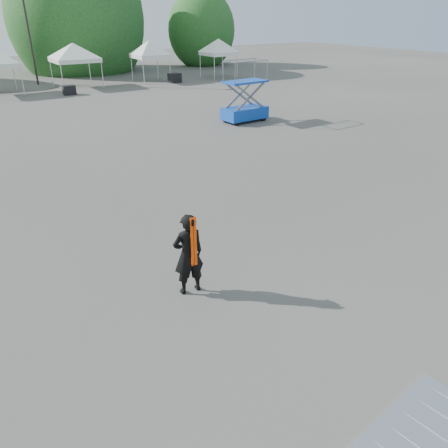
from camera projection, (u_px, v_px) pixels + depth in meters
ground at (205, 255)px, 11.13m from camera, size 120.00×120.00×0.00m
light_pole_east at (25, 11)px, 34.16m from camera, size 0.60×0.25×9.80m
tree_mid_e at (77, 19)px, 42.66m from camera, size 5.12×5.12×7.79m
tree_far_e at (201, 30)px, 48.13m from camera, size 3.84×3.84×5.84m
tent_f at (73, 46)px, 34.03m from camera, size 4.71×4.71×3.88m
tent_g at (149, 44)px, 36.73m from camera, size 3.76×3.76×3.88m
tent_h at (218, 42)px, 39.05m from camera, size 3.75×3.75×3.88m
man at (188, 254)px, 9.29m from camera, size 0.72×0.51×1.87m
scissor_lift at (245, 91)px, 23.76m from camera, size 2.57×1.39×3.24m
barrier_left at (423, 438)px, 6.32m from camera, size 2.54×1.47×0.08m
crate_mid at (69, 90)px, 32.01m from camera, size 0.90×0.72×0.67m
crate_east at (175, 78)px, 37.38m from camera, size 1.09×0.91×0.76m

